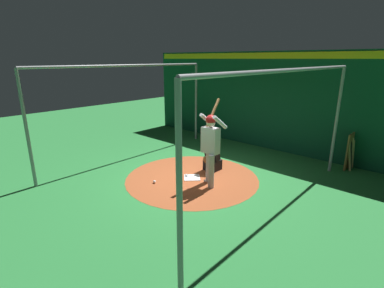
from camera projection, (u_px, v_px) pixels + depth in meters
The scene contains 11 objects.
ground_plane at pixel (192, 178), 7.66m from camera, with size 26.39×26.39×0.00m, color #287A38.
dirt_circle at pixel (192, 178), 7.66m from camera, with size 3.53×3.53×0.01m, color #9E4C28.
home_plate at pixel (192, 177), 7.66m from camera, with size 0.42×0.42×0.01m, color white.
batter at pixel (211, 143), 6.96m from camera, with size 0.68×0.49×2.13m.
catcher at pixel (212, 158), 8.09m from camera, with size 0.58×0.40×0.97m.
back_wall at pixel (267, 101), 9.93m from camera, with size 0.23×10.39×3.31m.
cage_frame at pixel (192, 100), 7.07m from camera, with size 6.12×5.18×2.91m.
bat_rack at pixel (351, 152), 8.23m from camera, with size 0.70×0.19×1.05m.
baseball_0 at pixel (186, 175), 7.73m from camera, with size 0.07×0.07×0.07m, color white.
baseball_1 at pixel (154, 182), 7.33m from camera, with size 0.07×0.07×0.07m, color white.
baseball_2 at pixel (205, 181), 7.38m from camera, with size 0.07×0.07×0.07m, color white.
Camera 1 is at (5.23, 4.77, 3.07)m, focal length 26.76 mm.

